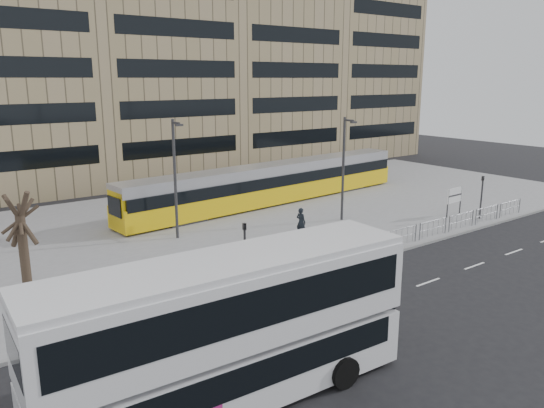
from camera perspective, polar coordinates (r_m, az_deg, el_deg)
ground at (r=28.93m, az=7.66°, el=-6.86°), size 120.00×120.00×0.00m
plaza at (r=37.99m, az=-5.02°, el=-1.75°), size 64.00×24.00×0.15m
kerb at (r=28.94m, az=7.60°, el=-6.70°), size 64.00×0.25×0.17m
building_row at (r=57.51m, az=-16.11°, el=15.82°), size 70.40×18.40×31.20m
pedestrian_barrier at (r=30.31m, az=9.79°, el=-4.04°), size 32.07×0.07×1.10m
road_markings at (r=27.16m, az=15.15°, el=-8.59°), size 62.00×0.12×0.01m
double_decker_bus at (r=16.60m, az=-4.50°, el=-13.02°), size 12.03×3.44×4.77m
tram at (r=42.52m, az=0.10°, el=2.24°), size 27.00×4.73×3.17m
station_sign at (r=40.63m, az=19.05°, el=0.76°), size 1.81×0.16×2.09m
ad_panel at (r=30.37m, az=10.19°, el=-3.97°), size 0.78×0.20×1.47m
pedestrian at (r=33.56m, az=3.13°, el=-1.97°), size 0.59×0.77×1.87m
traffic_light_west at (r=25.51m, az=-2.95°, el=-4.50°), size 0.18×0.21×3.10m
traffic_light_east at (r=40.37m, az=21.65°, el=1.24°), size 0.21×0.24×3.10m
lamp_post_west at (r=33.01m, az=-10.36°, el=3.17°), size 0.45×1.04×7.42m
lamp_post_east at (r=37.16m, az=7.75°, el=4.24°), size 0.45×1.04×7.23m
bare_tree at (r=26.21m, az=-25.77°, el=1.56°), size 4.29×4.29×7.00m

